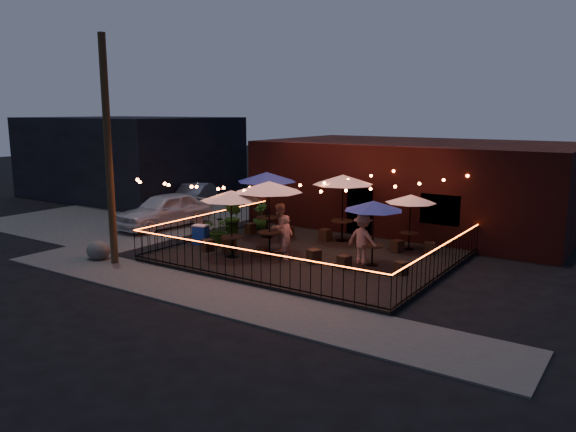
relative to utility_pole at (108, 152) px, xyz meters
The scene contains 39 objects.
ground 7.21m from the utility_pole, 25.71° to the left, with size 110.00×110.00×0.00m, color black.
patio 8.11m from the utility_pole, 40.43° to the left, with size 10.00×8.00×0.15m, color black.
sidewalk 6.74m from the utility_pole, ahead, with size 18.00×2.50×0.05m, color #403E3B.
parking_lot 10.15m from the utility_pole, 135.00° to the left, with size 11.00×12.00×0.02m, color #403E3B.
brick_building 14.27m from the utility_pole, 63.05° to the left, with size 14.00×8.00×4.00m.
background_building 17.19m from the utility_pole, 137.37° to the left, with size 12.00×9.00×5.00m, color black.
utility_pole is the anchor object (origin of this frame).
fence_front 6.38m from the utility_pole, ahead, with size 10.00×0.04×1.04m.
fence_left 5.70m from the utility_pole, 85.03° to the left, with size 0.04×8.00×1.04m.
fence_right 11.85m from the utility_pole, 23.86° to the left, with size 0.04×8.00×1.04m.
festoon_lights 6.32m from the utility_pole, 44.40° to the left, with size 10.02×8.72×1.32m.
cafe_table_0 4.50m from the utility_pole, 40.14° to the left, with size 2.43×2.43×2.46m.
cafe_table_1 6.66m from the utility_pole, 69.02° to the left, with size 3.27×3.27×2.76m.
cafe_table_2 5.76m from the utility_pole, 42.34° to the left, with size 3.28×3.28×2.74m.
cafe_table_3 9.08m from the utility_pole, 53.69° to the left, with size 2.76×2.76×2.73m.
cafe_table_4 9.34m from the utility_pole, 29.72° to the left, with size 2.08×2.08×2.26m.
cafe_table_5 11.18m from the utility_pole, 42.21° to the left, with size 2.44×2.44×2.14m.
bistro_chair_0 4.99m from the utility_pole, 56.63° to the left, with size 0.37×0.37×0.44m, color black.
bistro_chair_1 5.50m from the utility_pole, 50.65° to the left, with size 0.43×0.43×0.51m, color black.
bistro_chair_2 7.34m from the utility_pole, 77.96° to the left, with size 0.37×0.37×0.44m, color black.
bistro_chair_3 8.14m from the utility_pole, 65.00° to the left, with size 0.37×0.37×0.43m, color black.
bistro_chair_4 6.43m from the utility_pole, 39.60° to the left, with size 0.34×0.34×0.40m, color black.
bistro_chair_5 8.01m from the utility_pole, 30.87° to the left, with size 0.41×0.41×0.48m, color black.
bistro_chair_6 9.08m from the utility_pole, 55.27° to the left, with size 0.40×0.40×0.48m, color black.
bistro_chair_7 10.26m from the utility_pole, 46.14° to the left, with size 0.34×0.34×0.40m, color black.
bistro_chair_8 8.98m from the utility_pole, 26.37° to the left, with size 0.38×0.38×0.45m, color black.
bistro_chair_9 10.73m from the utility_pole, 23.70° to the left, with size 0.36×0.36×0.43m, color black.
bistro_chair_10 11.08m from the utility_pole, 40.66° to the left, with size 0.37×0.37×0.44m, color black.
bistro_chair_11 12.10m from the utility_pole, 38.23° to the left, with size 0.37×0.37×0.44m, color black.
patron_a 6.91m from the utility_pole, 35.88° to the left, with size 0.58×0.38×1.59m, color #DEB391.
patron_b 6.69m from the utility_pole, 45.53° to the left, with size 0.90×0.70×1.86m, color tan.
patron_c 9.32m from the utility_pole, 30.71° to the left, with size 1.15×0.66×1.78m, color tan.
potted_shrub_a 5.29m from the utility_pole, 67.15° to the left, with size 1.09×0.95×1.21m, color #1F3F13.
potted_shrub_b 6.53m from the utility_pole, 82.02° to the left, with size 0.84×0.68×1.53m, color #0F4012.
potted_shrub_c 7.87m from the utility_pole, 79.70° to the left, with size 0.68×0.68×1.21m, color #154113.
cooler 5.02m from the utility_pole, 75.72° to the left, with size 0.67×0.54×0.78m.
boulder 3.76m from the utility_pole, behind, with size 0.92×0.78×0.72m, color #4C4B46.
car_white 7.20m from the utility_pole, 120.29° to the left, with size 1.93×4.79×1.63m, color silver.
car_silver 12.40m from the utility_pole, 119.74° to the left, with size 1.45×4.14×1.37m, color #A5A4AB.
Camera 1 is at (10.67, -15.27, 5.43)m, focal length 35.00 mm.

